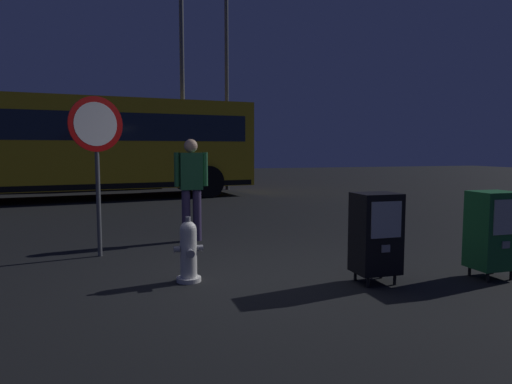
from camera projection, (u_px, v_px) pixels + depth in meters
The scene contains 10 objects.
ground_plane at pixel (261, 278), 5.39m from camera, with size 60.00×60.00×0.00m, color black.
fire_hydrant at pixel (189, 251), 5.23m from camera, with size 0.33×0.32×0.75m.
newspaper_box_primary at pixel (492, 230), 5.35m from camera, with size 0.48×0.42×1.02m.
newspaper_box_secondary at pixel (376, 233), 5.16m from camera, with size 0.48×0.42×1.02m.
stop_sign at pixel (97, 142), 6.34m from camera, with size 0.71×0.31×2.23m.
pedestrian at pixel (191, 184), 7.51m from camera, with size 0.55×0.22×1.67m.
bus_near at pixel (78, 143), 13.85m from camera, with size 10.72×3.75×3.00m.
bus_far at pixel (32, 144), 17.46m from camera, with size 10.60×3.16×3.00m.
street_light_near_right at pixel (227, 69), 16.79m from camera, with size 0.32×0.32×7.72m.
street_light_far_left at pixel (182, 75), 14.39m from camera, with size 0.32×0.32×6.55m.
Camera 1 is at (-1.57, -5.04, 1.50)m, focal length 32.30 mm.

